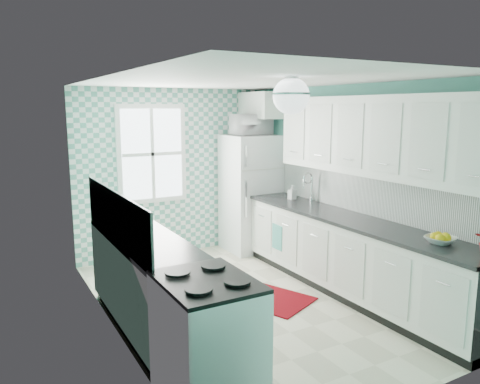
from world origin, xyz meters
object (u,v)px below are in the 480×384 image
sink (300,203)px  stove (208,340)px  ceiling_light (291,96)px  fruit_bowl (440,240)px  microwave (251,125)px  fridge (251,193)px

sink → stove: bearing=-138.4°
ceiling_light → fruit_bowl: ceiling_light is taller
sink → fruit_bowl: (-0.00, -2.23, 0.05)m
ceiling_light → microwave: ceiling_light is taller
fridge → stove: fridge is taller
stove → fruit_bowl: 2.45m
fridge → sink: 1.15m
fridge → ceiling_light: bearing=-115.5°
ceiling_light → fruit_bowl: bearing=-33.6°
ceiling_light → fridge: ceiling_light is taller
sink → fruit_bowl: size_ratio=2.06×
fruit_bowl → microwave: microwave is taller
ceiling_light → stove: 2.28m
fruit_bowl → fridge: bearing=91.5°
fruit_bowl → microwave: bearing=91.5°
ceiling_light → microwave: bearing=66.7°
ceiling_light → sink: 2.34m
stove → fruit_bowl: fruit_bowl is taller
sink → ceiling_light: bearing=-129.7°
fridge → stove: size_ratio=1.85×
ceiling_light → fridge: size_ratio=0.19×
fridge → microwave: size_ratio=3.15×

